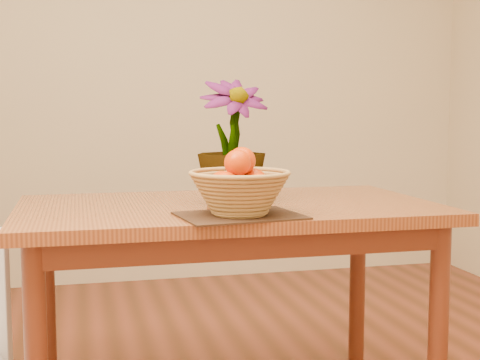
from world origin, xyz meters
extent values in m
cube|color=beige|center=(0.00, 2.25, 1.35)|extent=(4.00, 0.02, 2.70)
cube|color=brown|center=(0.00, 0.30, 0.73)|extent=(1.40, 0.80, 0.04)
cube|color=#552413|center=(0.00, 0.30, 0.67)|extent=(1.28, 0.68, 0.08)
cylinder|color=#552413|center=(0.62, -0.02, 0.35)|extent=(0.06, 0.06, 0.71)
cylinder|color=#552413|center=(-0.62, 0.62, 0.35)|extent=(0.06, 0.06, 0.71)
cylinder|color=#552413|center=(0.62, 0.62, 0.35)|extent=(0.06, 0.06, 0.71)
cube|color=#321E12|center=(-0.03, 0.02, 0.75)|extent=(0.39, 0.31, 0.01)
cylinder|color=#AE8648|center=(-0.03, 0.02, 0.76)|extent=(0.15, 0.15, 0.01)
sphere|color=red|center=(-0.03, 0.02, 0.84)|extent=(0.07, 0.07, 0.07)
sphere|color=red|center=(0.03, 0.07, 0.85)|extent=(0.08, 0.08, 0.08)
sphere|color=red|center=(-0.07, 0.08, 0.85)|extent=(0.08, 0.08, 0.08)
sphere|color=red|center=(-0.08, -0.02, 0.85)|extent=(0.08, 0.08, 0.08)
sphere|color=red|center=(0.02, -0.03, 0.85)|extent=(0.08, 0.08, 0.08)
sphere|color=red|center=(-0.01, 0.05, 0.92)|extent=(0.08, 0.08, 0.08)
sphere|color=red|center=(-0.04, 0.00, 0.91)|extent=(0.08, 0.08, 0.08)
imported|color=#144815|center=(0.01, 0.31, 0.96)|extent=(0.27, 0.27, 0.42)
camera|label=1|loc=(-0.49, -1.89, 1.07)|focal=50.00mm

